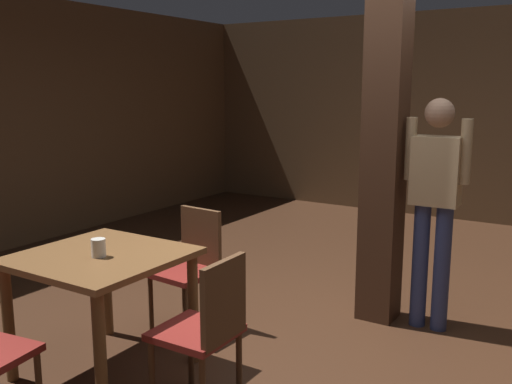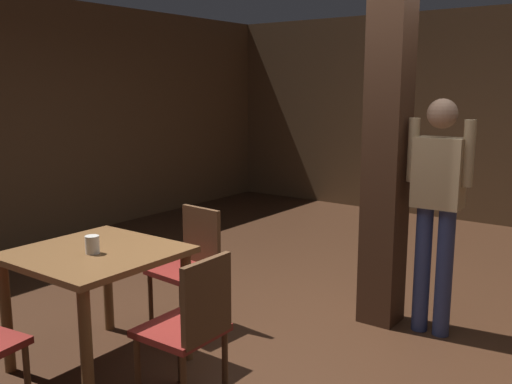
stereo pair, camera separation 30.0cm
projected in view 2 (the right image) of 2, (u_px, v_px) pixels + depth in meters
The scene contains 8 objects.
ground_plane at pixel (313, 342), 4.08m from camera, with size 10.80×10.80×0.00m, color #382114.
wall_back at pixel (493, 118), 7.38m from camera, with size 8.00×0.10×2.80m, color brown.
pillar at pixel (387, 142), 4.21m from camera, with size 0.28×0.28×2.80m, color #382114.
dining_table at pixel (96, 271), 3.63m from camera, with size 0.94×0.94×0.78m.
chair_east at pixel (191, 324), 3.15m from camera, with size 0.43×0.43×0.89m.
chair_north at pixel (191, 261), 4.29m from camera, with size 0.45×0.45×0.89m.
napkin_cup at pixel (92, 245), 3.53m from camera, with size 0.09×0.09×0.11m, color beige.
standing_person at pixel (437, 200), 4.06m from camera, with size 0.47×0.22×1.72m.
Camera 2 is at (1.93, -3.31, 1.81)m, focal length 40.00 mm.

